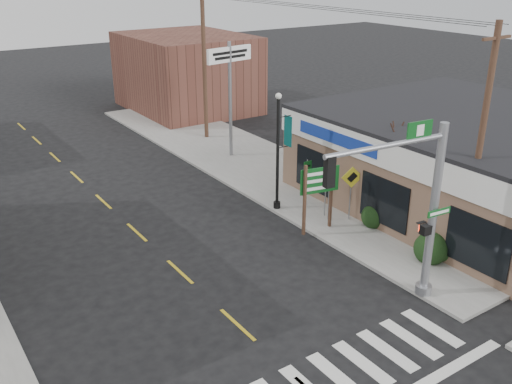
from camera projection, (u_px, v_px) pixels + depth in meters
sidewalk_right at (290, 181)px, 29.70m from camera, size 6.00×38.00×0.13m
center_line at (180, 272)px, 21.22m from camera, size 0.12×56.00×0.01m
thrift_store at (477, 163)px, 26.47m from camera, size 12.00×14.00×4.00m
bldg_distant_right at (187, 72)px, 43.23m from camera, size 8.00×10.00×5.60m
traffic_signal_pole at (420, 199)px, 17.86m from camera, size 4.92×0.38×6.23m
guide_sign at (319, 188)px, 23.40m from camera, size 1.75×0.14×3.06m
fire_hydrant at (370, 217)px, 24.48m from camera, size 0.23×0.23×0.72m
ped_crossing_sign at (351, 183)px, 24.54m from camera, size 0.96×0.07×2.47m
lamp_post at (279, 143)px, 25.21m from camera, size 0.70×0.55×5.36m
dance_center_sign at (230, 71)px, 31.58m from camera, size 3.06×0.19×6.50m
bare_tree at (409, 130)px, 23.68m from camera, size 2.58×2.58×5.16m
shrub_front at (431, 249)px, 21.62m from camera, size 1.28×1.28×0.96m
shrub_back at (374, 217)px, 24.47m from camera, size 1.10×1.10×0.82m
utility_pole_near at (480, 146)px, 20.14m from camera, size 1.54×0.23×8.84m
utility_pole_far at (204, 58)px, 34.95m from camera, size 1.70×0.26×9.79m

